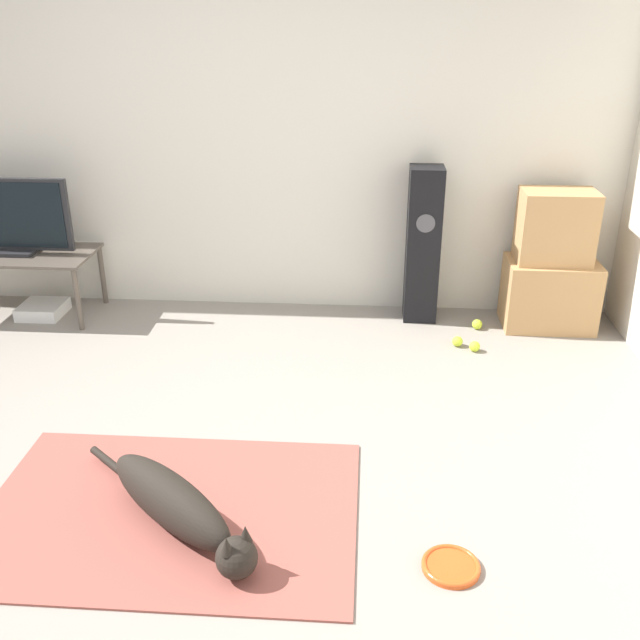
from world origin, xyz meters
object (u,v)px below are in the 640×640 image
(floor_speaker, at_px, (423,245))
(frisbee, at_px, (451,566))
(tennis_ball_by_boxes, at_px, (475,346))
(tv, at_px, (9,217))
(game_console, at_px, (43,309))
(cardboard_box_upper, at_px, (556,227))
(tennis_ball_loose_on_carpet, at_px, (477,324))
(dog, at_px, (177,506))
(cardboard_box_lower, at_px, (549,294))
(tv_stand, at_px, (17,260))
(tennis_ball_near_speaker, at_px, (457,341))

(floor_speaker, bearing_deg, frisbee, -90.30)
(floor_speaker, xyz_separation_m, tennis_ball_by_boxes, (0.31, -0.50, -0.48))
(tv, bearing_deg, game_console, -9.47)
(cardboard_box_upper, xyz_separation_m, tennis_ball_loose_on_carpet, (-0.45, -0.10, -0.65))
(dog, bearing_deg, tv, 127.31)
(floor_speaker, relative_size, tv, 1.27)
(cardboard_box_lower, xyz_separation_m, floor_speaker, (-0.84, 0.07, 0.29))
(dog, distance_m, cardboard_box_lower, 2.90)
(dog, bearing_deg, frisbee, -7.76)
(tv_stand, distance_m, tennis_ball_by_boxes, 3.07)
(cardboard_box_lower, bearing_deg, floor_speaker, 175.06)
(game_console, bearing_deg, tv, 170.53)
(dog, distance_m, floor_speaker, 2.52)
(tv_stand, xyz_separation_m, game_console, (0.13, -0.02, -0.35))
(tennis_ball_near_speaker, distance_m, tennis_ball_loose_on_carpet, 0.31)
(dog, xyz_separation_m, tennis_ball_loose_on_carpet, (1.47, 2.06, -0.09))
(tv, height_order, game_console, tv)
(game_console, bearing_deg, cardboard_box_lower, 1.17)
(dog, xyz_separation_m, tv, (-1.61, 2.11, 0.57))
(floor_speaker, bearing_deg, tennis_ball_loose_on_carpet, -24.10)
(cardboard_box_upper, bearing_deg, tennis_ball_loose_on_carpet, -167.35)
(tv_stand, bearing_deg, tennis_ball_loose_on_carpet, -0.82)
(cardboard_box_upper, height_order, tennis_ball_by_boxes, cardboard_box_upper)
(cardboard_box_lower, height_order, tennis_ball_loose_on_carpet, cardboard_box_lower)
(cardboard_box_upper, height_order, game_console, cardboard_box_upper)
(tennis_ball_loose_on_carpet, bearing_deg, tennis_ball_near_speaker, -120.25)
(tv_stand, relative_size, tennis_ball_loose_on_carpet, 15.50)
(frisbee, relative_size, tennis_ball_near_speaker, 3.40)
(tv, bearing_deg, tennis_ball_loose_on_carpet, -0.87)
(game_console, bearing_deg, tv_stand, 171.70)
(tv, xyz_separation_m, tennis_ball_loose_on_carpet, (3.08, -0.05, -0.65))
(frisbee, relative_size, game_console, 0.78)
(frisbee, distance_m, tv, 3.58)
(dog, height_order, tennis_ball_by_boxes, dog)
(cardboard_box_upper, distance_m, floor_speaker, 0.84)
(tennis_ball_near_speaker, bearing_deg, floor_speaker, 116.33)
(cardboard_box_lower, distance_m, tv_stand, 3.55)
(dog, height_order, tennis_ball_loose_on_carpet, dog)
(dog, height_order, tennis_ball_near_speaker, dog)
(cardboard_box_lower, relative_size, cardboard_box_upper, 1.26)
(tennis_ball_loose_on_carpet, relative_size, game_console, 0.23)
(tv, xyz_separation_m, tennis_ball_by_boxes, (3.02, -0.38, -0.65))
(cardboard_box_upper, distance_m, tennis_ball_loose_on_carpet, 0.79)
(frisbee, height_order, game_console, game_console)
(frisbee, height_order, floor_speaker, floor_speaker)
(cardboard_box_lower, xyz_separation_m, game_console, (-3.41, -0.07, -0.18))
(tennis_ball_loose_on_carpet, bearing_deg, cardboard_box_upper, 12.65)
(floor_speaker, distance_m, tv, 2.72)
(tv, relative_size, tennis_ball_by_boxes, 12.33)
(cardboard_box_lower, height_order, cardboard_box_upper, cardboard_box_upper)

